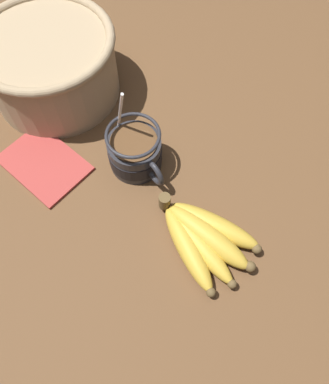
{
  "coord_description": "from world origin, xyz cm",
  "views": [
    {
      "loc": [
        26.26,
        -20.19,
        61.19
      ],
      "look_at": [
        3.81,
        -3.43,
        6.84
      ],
      "focal_mm": 35.0,
      "sensor_mm": 36.0,
      "label": 1
    }
  ],
  "objects": [
    {
      "name": "napkin",
      "position": [
        -15.36,
        -16.37,
        3.3
      ],
      "size": [
        17.23,
        13.72,
        0.6
      ],
      "color": "#A33833",
      "rests_on": "table"
    },
    {
      "name": "woven_basket",
      "position": [
        -29.31,
        -5.41,
        10.01
      ],
      "size": [
        25.74,
        25.74,
        13.25
      ],
      "color": "tan",
      "rests_on": "table"
    },
    {
      "name": "coffee_mug",
      "position": [
        -5.56,
        -2.77,
        6.59
      ],
      "size": [
        14.24,
        9.46,
        16.8
      ],
      "color": "#28282D",
      "rests_on": "table"
    },
    {
      "name": "banana_bunch",
      "position": [
        13.27,
        -2.89,
        4.79
      ],
      "size": [
        18.53,
        13.38,
        4.2
      ],
      "color": "brown",
      "rests_on": "table"
    },
    {
      "name": "table",
      "position": [
        0.0,
        0.0,
        1.5
      ],
      "size": [
        134.59,
        134.59,
        3.0
      ],
      "color": "brown",
      "rests_on": "ground"
    }
  ]
}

